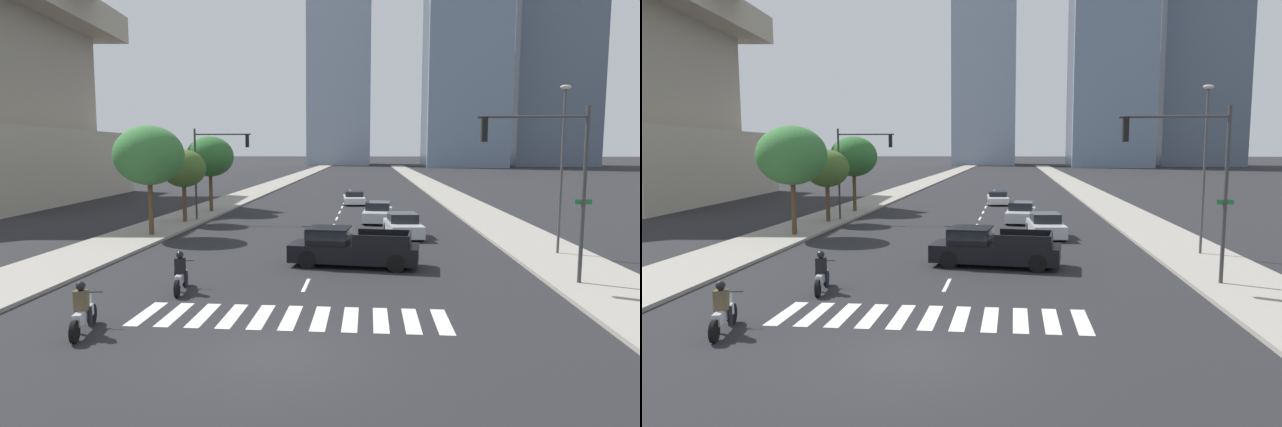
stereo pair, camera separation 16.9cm
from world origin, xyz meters
TOP-DOWN VIEW (x-y plane):
  - ground_plane at (0.00, 0.00)m, footprint 800.00×800.00m
  - sidewalk_east at (11.00, 30.00)m, footprint 4.00×260.00m
  - sidewalk_west at (-11.00, 30.00)m, footprint 4.00×260.00m
  - crosswalk_near at (0.00, 3.02)m, footprint 9.45×2.45m
  - lane_divider_center at (0.00, 31.02)m, footprint 0.14×50.00m
  - motorcycle_lead at (-4.33, 5.69)m, footprint 0.70×2.13m
  - motorcycle_trailing at (-5.49, 1.10)m, footprint 0.78×2.14m
  - pickup_truck at (1.42, 10.59)m, footprint 5.72×2.58m
  - sedan_silver_0 at (2.98, 25.57)m, footprint 2.21×4.91m
  - sedan_silver_1 at (4.32, 18.94)m, footprint 2.20×4.42m
  - sedan_white_2 at (0.97, 37.97)m, footprint 2.20×4.72m
  - traffic_signal_near at (8.75, 7.71)m, footprint 4.17×0.28m
  - traffic_signal_far at (-8.40, 24.67)m, footprint 4.27×0.28m
  - street_lamp_east at (11.30, 13.67)m, footprint 0.50×0.24m
  - street_tree_nearest at (-10.20, 17.52)m, footprint 3.98×3.98m
  - street_tree_second at (-10.20, 23.34)m, footprint 3.01×3.01m
  - street_tree_third at (-10.20, 29.67)m, footprint 3.72×3.72m
  - office_tower_left_skyline at (-7.39, 173.94)m, footprint 20.17×25.87m

SIDE VIEW (x-z plane):
  - ground_plane at x=0.00m, z-range 0.00..0.00m
  - lane_divider_center at x=0.00m, z-range 0.00..0.01m
  - crosswalk_near at x=0.00m, z-range 0.00..0.01m
  - sidewalk_east at x=11.00m, z-range 0.00..0.15m
  - sidewalk_west at x=-11.00m, z-range 0.00..0.15m
  - sedan_white_2 at x=0.97m, z-range -0.04..1.14m
  - motorcycle_trailing at x=-5.49m, z-range -0.16..1.33m
  - motorcycle_lead at x=-4.33m, z-range -0.16..1.33m
  - sedan_silver_1 at x=4.32m, z-range -0.06..1.31m
  - sedan_silver_0 at x=2.98m, z-range -0.06..1.32m
  - pickup_truck at x=1.42m, z-range -0.02..1.65m
  - street_tree_second at x=-10.20m, z-range 1.31..6.22m
  - traffic_signal_far at x=-8.40m, z-range 1.28..7.62m
  - street_tree_third at x=-10.20m, z-range 1.52..7.45m
  - traffic_signal_near at x=8.75m, z-range 1.29..7.76m
  - street_lamp_east at x=11.30m, z-range 0.75..8.60m
  - street_tree_nearest at x=-10.20m, z-range 1.57..7.83m
  - office_tower_left_skyline at x=-7.39m, z-range -0.53..90.53m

